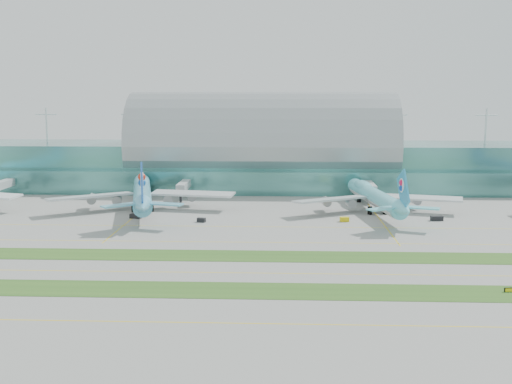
{
  "coord_description": "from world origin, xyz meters",
  "views": [
    {
      "loc": [
        9.22,
        -162.43,
        42.51
      ],
      "look_at": [
        0.0,
        55.0,
        9.0
      ],
      "focal_mm": 45.0,
      "sensor_mm": 36.0,
      "label": 1
    }
  ],
  "objects_px": {
    "airliner_b": "(142,192)",
    "airliner_c": "(375,196)",
    "taxiway_sign_east": "(509,290)",
    "terminal": "(263,156)"
  },
  "relations": [
    {
      "from": "terminal",
      "to": "taxiway_sign_east",
      "type": "distance_m",
      "value": 166.52
    },
    {
      "from": "airliner_b",
      "to": "airliner_c",
      "type": "distance_m",
      "value": 85.01
    },
    {
      "from": "terminal",
      "to": "airliner_c",
      "type": "bearing_deg",
      "value": -55.43
    },
    {
      "from": "taxiway_sign_east",
      "to": "airliner_c",
      "type": "bearing_deg",
      "value": 92.33
    },
    {
      "from": "airliner_b",
      "to": "airliner_c",
      "type": "height_order",
      "value": "airliner_b"
    },
    {
      "from": "terminal",
      "to": "airliner_b",
      "type": "bearing_deg",
      "value": -125.51
    },
    {
      "from": "terminal",
      "to": "taxiway_sign_east",
      "type": "xyz_separation_m",
      "value": [
        58.34,
        -155.36,
        -13.74
      ]
    },
    {
      "from": "taxiway_sign_east",
      "to": "terminal",
      "type": "bearing_deg",
      "value": 103.24
    },
    {
      "from": "airliner_c",
      "to": "taxiway_sign_east",
      "type": "bearing_deg",
      "value": -88.36
    },
    {
      "from": "terminal",
      "to": "airliner_c",
      "type": "xyz_separation_m",
      "value": [
        42.34,
        -61.44,
        -8.22
      ]
    }
  ]
}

